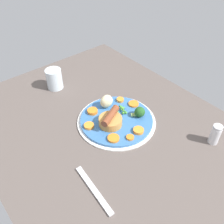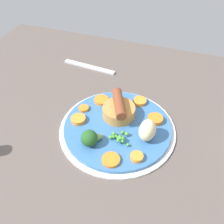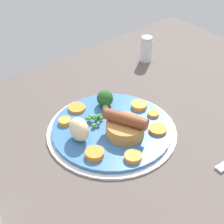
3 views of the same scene
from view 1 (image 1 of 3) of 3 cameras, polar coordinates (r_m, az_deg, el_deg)
name	(u,v)px [view 1 (image 1 of 3)]	position (r cm, az deg, el deg)	size (l,w,h in cm)	color
dining_table	(112,135)	(88.74, -0.03, -5.20)	(110.00, 80.00, 3.00)	#564C47
dinner_plate	(116,120)	(91.00, 1.03, -1.91)	(28.60, 28.60, 1.40)	silver
sausage_pudding	(110,120)	(86.89, -0.37, -1.81)	(8.23, 9.70, 5.34)	#BC8442
pea_pile	(122,110)	(92.84, 2.22, 0.55)	(5.23, 3.92, 1.79)	#4D8734
broccoli_floret_near	(139,112)	(90.84, 6.27, -0.01)	(4.27, 4.85, 3.86)	#235623
potato_chunk_0	(106,101)	(93.88, -1.27, 2.46)	(5.08, 3.81, 5.22)	beige
carrot_slice_0	(130,137)	(83.62, 4.16, -5.79)	(2.62, 2.62, 0.71)	orange
carrot_slice_1	(113,138)	(83.09, 0.33, -6.01)	(3.96, 3.96, 0.77)	orange
carrot_slice_2	(120,100)	(98.04, 1.89, 2.82)	(2.82, 2.82, 1.01)	orange
carrot_slice_3	(89,126)	(87.44, -5.28, -3.15)	(3.55, 3.55, 0.97)	orange
carrot_slice_4	(134,104)	(96.62, 4.95, 1.88)	(3.95, 3.95, 0.70)	orange
carrot_slice_5	(93,111)	(92.89, -4.47, 0.21)	(3.82, 3.82, 1.21)	orange
carrot_slice_6	(138,130)	(85.88, 6.07, -4.21)	(3.67, 3.67, 1.04)	orange
fork	(94,190)	(73.45, -4.19, -17.27)	(18.00, 1.60, 0.60)	silver
drinking_glass	(54,79)	(108.28, -13.05, 7.39)	(6.62, 6.62, 8.60)	silver
salt_shaker	(215,134)	(88.40, 22.54, -4.75)	(3.25, 3.25, 7.40)	silver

